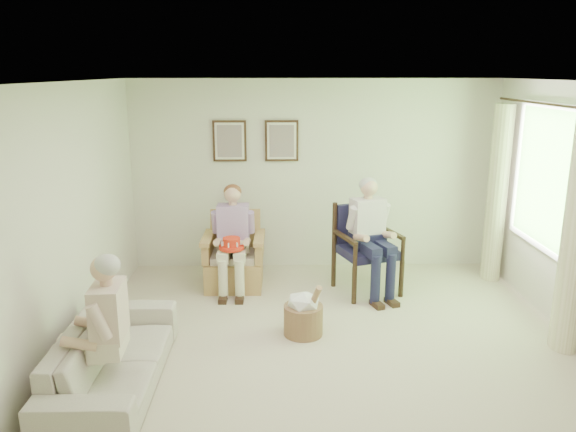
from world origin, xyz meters
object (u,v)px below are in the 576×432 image
object	(u,v)px
wood_armchair	(366,244)
person_sofa	(103,323)
person_wicker	(233,232)
person_dark	(370,228)
hatbox	(303,313)
red_hat	(232,245)
sofa	(114,357)
wicker_armchair	(234,263)

from	to	relation	value
wood_armchair	person_sofa	size ratio (longest dim) A/B	0.86
person_wicker	wood_armchair	bearing A→B (deg)	-0.25
wood_armchair	person_dark	distance (m)	0.31
wood_armchair	hatbox	distance (m)	1.57
person_wicker	person_sofa	size ratio (longest dim) A/B	1.05
hatbox	red_hat	bearing A→B (deg)	127.13
sofa	red_hat	size ratio (longest dim) A/B	6.40
wood_armchair	hatbox	xyz separation A→B (m)	(-0.85, -1.27, -0.35)
sofa	person_sofa	size ratio (longest dim) A/B	1.58
wicker_armchair	person_wicker	bearing A→B (deg)	-89.24
person_dark	person_sofa	xyz separation A→B (m)	(-2.55, -2.26, -0.14)
sofa	person_dark	world-z (taller)	person_dark
sofa	person_wicker	size ratio (longest dim) A/B	1.50
wicker_armchair	person_sofa	xyz separation A→B (m)	(-0.88, -2.60, 0.40)
person_wicker	person_dark	bearing A→B (deg)	-6.29
person_dark	red_hat	size ratio (longest dim) A/B	4.63
wicker_armchair	wood_armchair	bearing A→B (deg)	-4.58
sofa	person_dark	distance (m)	3.33
wood_armchair	person_dark	world-z (taller)	person_dark
wood_armchair	hatbox	size ratio (longest dim) A/B	1.77
person_wicker	person_sofa	world-z (taller)	person_wicker
wicker_armchair	hatbox	world-z (taller)	wicker_armchair
wicker_armchair	red_hat	size ratio (longest dim) A/B	3.09
hatbox	person_dark	bearing A→B (deg)	52.09
person_sofa	hatbox	bearing A→B (deg)	121.45
wicker_armchair	red_hat	distance (m)	0.49
sofa	person_sofa	bearing A→B (deg)	180.00
sofa	person_wicker	bearing A→B (deg)	-21.19
wicker_armchair	wood_armchair	size ratio (longest dim) A/B	0.88
person_dark	person_sofa	world-z (taller)	person_dark
sofa	hatbox	bearing A→B (deg)	-60.20
wicker_armchair	person_dark	size ratio (longest dim) A/B	0.67
person_wicker	person_dark	xyz separation A→B (m)	(1.67, -0.21, 0.09)
red_hat	person_sofa	bearing A→B (deg)	-111.20
wicker_armchair	wood_armchair	world-z (taller)	wood_armchair
person_dark	hatbox	size ratio (longest dim) A/B	2.34
person_dark	wood_armchair	bearing A→B (deg)	71.48
person_wicker	person_dark	distance (m)	1.68
person_sofa	person_wicker	bearing A→B (deg)	157.23
sofa	hatbox	size ratio (longest dim) A/B	3.23
wood_armchair	red_hat	size ratio (longest dim) A/B	3.50
wood_armchair	person_sofa	world-z (taller)	person_sofa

